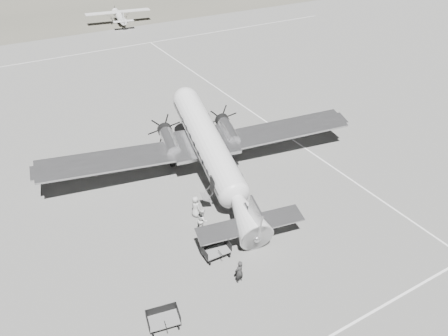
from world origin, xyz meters
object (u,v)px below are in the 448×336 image
baggage_cart_near (216,251)px  ground_crew (239,272)px  dc3_airliner (211,152)px  light_plane_right (119,17)px  baggage_cart_far (163,320)px  passenger (195,207)px  ramp_agent (203,220)px

baggage_cart_near → ground_crew: ground_crew is taller
dc3_airliner → light_plane_right: 51.42m
light_plane_right → baggage_cart_far: (-18.64, -61.79, -0.64)m
light_plane_right → baggage_cart_near: (-13.53, -58.56, -0.64)m
dc3_airliner → ground_crew: size_ratio=16.57×
baggage_cart_near → passenger: passenger is taller
light_plane_right → passenger: size_ratio=6.66×
light_plane_right → baggage_cart_far: light_plane_right is taller
baggage_cart_near → baggage_cart_far: baggage_cart_near is taller
ground_crew → passenger: passenger is taller
dc3_airliner → baggage_cart_far: bearing=-119.3°
light_plane_right → ground_crew: 62.56m
baggage_cart_far → passenger: 9.68m
baggage_cart_near → ground_crew: size_ratio=1.14×
baggage_cart_near → ramp_agent: ramp_agent is taller
ground_crew → baggage_cart_near: bearing=-99.7°
ground_crew → light_plane_right: bearing=-116.1°
dc3_airliner → passenger: dc3_airliner is taller
baggage_cart_near → baggage_cart_far: 6.04m
light_plane_right → ground_crew: (-13.35, -61.12, -0.34)m
baggage_cart_near → ground_crew: bearing=-84.7°
dc3_airliner → passenger: 5.21m
baggage_cart_near → ground_crew: (0.18, -2.56, 0.29)m
dc3_airliner → passenger: bearing=-122.8°
passenger → baggage_cart_far: bearing=127.1°
ramp_agent → dc3_airliner: bearing=-11.4°
light_plane_right → baggage_cart_near: bearing=-94.8°
dc3_airliner → light_plane_right: (9.40, 50.53, -1.42)m
ground_crew → ramp_agent: bearing=-107.1°
dc3_airliner → baggage_cart_far: (-9.23, -11.26, -2.07)m
dc3_airliner → ground_crew: bearing=-100.4°
dc3_airliner → ramp_agent: (-3.63, -5.27, -1.65)m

